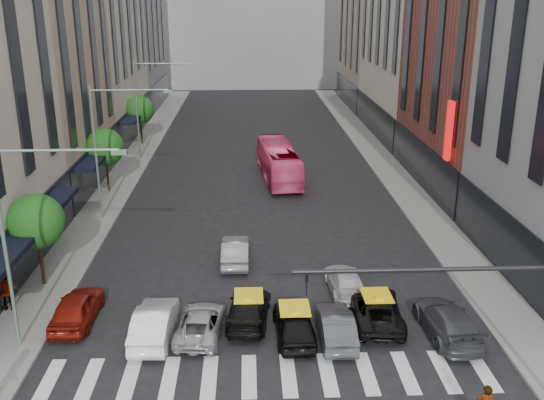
{
  "coord_description": "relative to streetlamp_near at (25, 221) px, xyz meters",
  "views": [
    {
      "loc": [
        -0.93,
        -19.44,
        14.61
      ],
      "look_at": [
        0.36,
        11.9,
        4.0
      ],
      "focal_mm": 40.0,
      "sensor_mm": 36.0,
      "label": 1
    }
  ],
  "objects": [
    {
      "name": "pedestrian_far",
      "position": [
        -2.56,
        3.21,
        -4.81
      ],
      "size": [
        1.17,
        0.64,
        1.88
      ],
      "primitive_type": "imported",
      "rotation": [
        0.0,
        0.0,
        3.31
      ],
      "color": "gray",
      "rests_on": "sidewalk_left"
    },
    {
      "name": "ground",
      "position": [
        10.04,
        -4.0,
        -5.9
      ],
      "size": [
        160.0,
        160.0,
        0.0
      ],
      "primitive_type": "plane",
      "color": "black",
      "rests_on": "ground"
    },
    {
      "name": "taxi_center",
      "position": [
        11.1,
        0.39,
        -5.18
      ],
      "size": [
        1.87,
        4.31,
        1.45
      ],
      "primitive_type": "imported",
      "rotation": [
        0.0,
        0.0,
        3.18
      ],
      "color": "black",
      "rests_on": "ground"
    },
    {
      "name": "building_left_b",
      "position": [
        -6.96,
        24.0,
        6.1
      ],
      "size": [
        8.0,
        16.0,
        24.0
      ],
      "primitive_type": "cube",
      "color": "tan",
      "rests_on": "ground"
    },
    {
      "name": "car_grey_curb",
      "position": [
        18.0,
        0.25,
        -5.19
      ],
      "size": [
        2.25,
        5.04,
        1.44
      ],
      "primitive_type": "imported",
      "rotation": [
        0.0,
        0.0,
        3.19
      ],
      "color": "#3C3E43",
      "rests_on": "ground"
    },
    {
      "name": "building_right_d",
      "position": [
        27.04,
        61.0,
        8.1
      ],
      "size": [
        8.0,
        18.0,
        28.0
      ],
      "primitive_type": "cube",
      "color": "tan",
      "rests_on": "ground"
    },
    {
      "name": "streetlamp_far",
      "position": [
        0.0,
        32.0,
        0.0
      ],
      "size": [
        5.38,
        0.25,
        9.0
      ],
      "color": "gray",
      "rests_on": "sidewalk_left"
    },
    {
      "name": "tree_far",
      "position": [
        -1.76,
        38.0,
        -2.25
      ],
      "size": [
        2.88,
        2.88,
        4.95
      ],
      "color": "black",
      "rests_on": "sidewalk_left"
    },
    {
      "name": "streetlamp_mid",
      "position": [
        0.0,
        16.0,
        0.0
      ],
      "size": [
        5.38,
        0.25,
        9.0
      ],
      "color": "gray",
      "rests_on": "sidewalk_left"
    },
    {
      "name": "car_grey_mid",
      "position": [
        12.93,
        0.14,
        -5.22
      ],
      "size": [
        1.47,
        4.16,
        1.37
      ],
      "primitive_type": "imported",
      "rotation": [
        0.0,
        0.0,
        3.15
      ],
      "color": "#3C4043",
      "rests_on": "ground"
    },
    {
      "name": "sidewalk_left",
      "position": [
        -1.46,
        26.0,
        -5.83
      ],
      "size": [
        3.0,
        96.0,
        0.15
      ],
      "primitive_type": "cube",
      "color": "slate",
      "rests_on": "ground"
    },
    {
      "name": "bus",
      "position": [
        11.67,
        25.24,
        -4.42
      ],
      "size": [
        3.44,
        10.81,
        2.96
      ],
      "primitive_type": "imported",
      "rotation": [
        0.0,
        0.0,
        3.23
      ],
      "color": "#F44784",
      "rests_on": "ground"
    },
    {
      "name": "liberty_sign",
      "position": [
        22.64,
        16.0,
        0.1
      ],
      "size": [
        0.3,
        0.7,
        4.0
      ],
      "color": "red",
      "rests_on": "ground"
    },
    {
      "name": "car_red",
      "position": [
        1.01,
        2.15,
        -5.16
      ],
      "size": [
        1.89,
        4.44,
        1.5
      ],
      "primitive_type": "imported",
      "rotation": [
        0.0,
        0.0,
        3.11
      ],
      "color": "maroon",
      "rests_on": "ground"
    },
    {
      "name": "car_silver",
      "position": [
        6.89,
        0.8,
        -5.31
      ],
      "size": [
        2.38,
        4.47,
        1.2
      ],
      "primitive_type": "imported",
      "rotation": [
        0.0,
        0.0,
        3.05
      ],
      "color": "#A5A5AA",
      "rests_on": "ground"
    },
    {
      "name": "sidewalk_right",
      "position": [
        21.54,
        26.0,
        -5.83
      ],
      "size": [
        3.0,
        96.0,
        0.15
      ],
      "primitive_type": "cube",
      "color": "slate",
      "rests_on": "ground"
    },
    {
      "name": "car_white_front",
      "position": [
        4.84,
        0.62,
        -5.15
      ],
      "size": [
        1.76,
        4.66,
        1.52
      ],
      "primitive_type": "imported",
      "rotation": [
        0.0,
        0.0,
        3.11
      ],
      "color": "white",
      "rests_on": "ground"
    },
    {
      "name": "streetlamp_near",
      "position": [
        0.0,
        0.0,
        0.0
      ],
      "size": [
        5.38,
        0.25,
        9.0
      ],
      "color": "gray",
      "rests_on": "sidewalk_left"
    },
    {
      "name": "tree_mid",
      "position": [
        -1.76,
        22.0,
        -2.25
      ],
      "size": [
        2.88,
        2.88,
        4.95
      ],
      "color": "black",
      "rests_on": "sidewalk_left"
    },
    {
      "name": "taxi_right",
      "position": [
        15.03,
        1.6,
        -5.22
      ],
      "size": [
        2.63,
        5.06,
        1.36
      ],
      "primitive_type": "imported",
      "rotation": [
        0.0,
        0.0,
        3.06
      ],
      "color": "black",
      "rests_on": "ground"
    },
    {
      "name": "rider",
      "position": [
        17.21,
        -6.22,
        -4.23
      ],
      "size": [
        0.7,
        0.52,
        1.74
      ],
      "primitive_type": "imported",
      "rotation": [
        0.0,
        0.0,
        2.97
      ],
      "color": "gray",
      "rests_on": "motorcycle"
    },
    {
      "name": "car_row2_right",
      "position": [
        14.06,
        4.69,
        -5.28
      ],
      "size": [
        1.96,
        4.39,
        1.25
      ],
      "primitive_type": "imported",
      "rotation": [
        0.0,
        0.0,
        3.19
      ],
      "color": "silver",
      "rests_on": "ground"
    },
    {
      "name": "tree_near",
      "position": [
        -1.76,
        6.0,
        -2.25
      ],
      "size": [
        2.88,
        2.88,
        4.95
      ],
      "color": "black",
      "rests_on": "sidewalk_left"
    },
    {
      "name": "taxi_left",
      "position": [
        9.06,
        1.87,
        -5.24
      ],
      "size": [
        2.35,
        4.76,
        1.33
      ],
      "primitive_type": "imported",
      "rotation": [
        0.0,
        0.0,
        3.03
      ],
      "color": "black",
      "rests_on": "ground"
    },
    {
      "name": "building_right_b",
      "position": [
        27.04,
        23.0,
        7.1
      ],
      "size": [
        8.0,
        18.0,
        26.0
      ],
      "primitive_type": "cube",
      "color": "brown",
      "rests_on": "ground"
    },
    {
      "name": "traffic_signal",
      "position": [
        17.74,
        -5.0,
        -1.43
      ],
      "size": [
        10.1,
        0.2,
        6.0
      ],
      "color": "black",
      "rests_on": "ground"
    },
    {
      "name": "car_row2_left",
      "position": [
        8.33,
        8.62,
        -5.19
      ],
      "size": [
        1.55,
        4.36,
        1.43
      ],
      "primitive_type": "imported",
      "rotation": [
        0.0,
        0.0,
        3.13
      ],
      "color": "#9B9BA1",
      "rests_on": "ground"
    }
  ]
}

